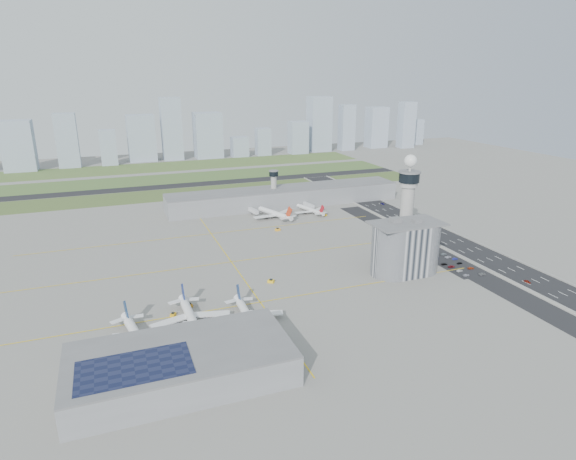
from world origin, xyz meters
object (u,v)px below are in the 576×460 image
object	(u,v)px
control_tower	(407,200)
car_lot_5	(427,254)
admin_building	(405,248)
car_hw_1	(425,229)
airplane_far_a	(273,210)
jet_bridge_far_0	(250,210)
tug_4	(278,229)
tug_1	(173,314)
car_lot_1	(460,271)
car_lot_3	(444,264)
car_lot_8	(460,263)
car_hw_0	(527,282)
car_lot_9	(455,259)
airplane_near_a	(137,332)
airplane_near_b	(191,313)
jet_bridge_near_0	(112,357)
car_lot_10	(448,257)
jet_bridge_near_1	(186,343)
car_hw_2	(383,204)
car_lot_2	(451,266)
car_lot_6	(482,274)
secondary_tower	(274,185)
tug_3	(271,281)
car_lot_0	(466,275)
jet_bridge_near_2	(253,330)
tug_2	(189,305)
tug_0	(185,331)
airplane_far_b	(310,207)
car_lot_11	(444,254)
jet_bridge_far_1	(304,205)
tug_5	(325,214)
car_hw_4	(337,191)

from	to	relation	value
control_tower	car_lot_5	distance (m)	37.75
admin_building	car_hw_1	size ratio (longest dim) A/B	11.41
airplane_far_a	jet_bridge_far_0	world-z (taller)	airplane_far_a
tug_4	tug_1	bearing A→B (deg)	132.58
car_lot_1	car_lot_3	distance (m)	12.17
car_lot_8	car_hw_0	size ratio (longest dim) A/B	0.98
car_lot_9	airplane_near_a	bearing A→B (deg)	94.86
admin_building	car_hw_0	xyz separation A→B (m)	(56.80, -38.05, -14.65)
car_lot_3	airplane_near_b	bearing A→B (deg)	99.50
jet_bridge_near_0	airplane_near_a	bearing A→B (deg)	-35.08
car_lot_3	car_lot_10	world-z (taller)	car_lot_10
jet_bridge_near_1	car_hw_2	distance (m)	273.30
jet_bridge_near_0	car_lot_2	bearing A→B (deg)	-69.98
jet_bridge_near_0	car_lot_5	distance (m)	203.40
car_lot_6	car_lot_8	world-z (taller)	car_lot_8
secondary_tower	car_lot_6	world-z (taller)	secondary_tower
jet_bridge_near_0	tug_3	distance (m)	100.99
secondary_tower	airplane_near_a	world-z (taller)	secondary_tower
jet_bridge_near_1	tug_4	distance (m)	167.85
tug_4	car_lot_0	bearing A→B (deg)	-155.20
tug_3	car_lot_1	bearing A→B (deg)	116.91
jet_bridge_near_2	car_hw_2	xyz separation A→B (m)	(176.15, 179.41, -2.20)
admin_building	tug_2	size ratio (longest dim) A/B	12.66
car_lot_2	car_hw_0	xyz separation A→B (m)	(25.40, -33.75, 0.04)
jet_bridge_near_2	tug_0	size ratio (longest dim) A/B	4.70
airplane_near_b	car_lot_10	world-z (taller)	airplane_near_b
car_lot_9	airplane_far_b	bearing A→B (deg)	13.22
car_lot_3	car_lot_11	distance (m)	17.73
jet_bridge_near_1	control_tower	bearing A→B (deg)	-56.00
admin_building	car_lot_11	size ratio (longest dim) A/B	9.70
jet_bridge_near_2	car_lot_1	xyz separation A→B (m)	(136.63, 27.53, -2.21)
jet_bridge_far_1	car_lot_10	xyz separation A→B (m)	(40.02, -144.31, -2.23)
airplane_near_a	airplane_far_b	distance (m)	225.68
airplane_near_a	tug_1	xyz separation A→B (m)	(17.86, 20.97, -5.27)
airplane_near_b	tug_0	world-z (taller)	airplane_near_b
jet_bridge_far_1	car_lot_11	distance (m)	145.11
tug_0	car_hw_0	distance (m)	190.50
tug_1	tug_5	distance (m)	195.18
tug_1	car_lot_8	size ratio (longest dim) A/B	0.81
car_lot_9	tug_2	bearing A→B (deg)	86.97
airplane_near_b	car_lot_2	size ratio (longest dim) A/B	10.05
car_hw_0	tug_2	bearing A→B (deg)	158.99
tug_4	tug_2	bearing A→B (deg)	133.60
jet_bridge_far_1	car_lot_9	world-z (taller)	jet_bridge_far_1
jet_bridge_near_2	car_hw_1	world-z (taller)	jet_bridge_near_2
car_lot_5	car_hw_4	size ratio (longest dim) A/B	1.00
airplane_far_b	car_lot_9	xyz separation A→B (m)	(43.25, -132.72, -4.46)
jet_bridge_far_0	tug_2	xyz separation A→B (m)	(-76.94, -153.88, -1.89)
jet_bridge_far_0	car_lot_3	world-z (taller)	jet_bridge_far_0
jet_bridge_far_0	tug_0	world-z (taller)	jet_bridge_far_0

